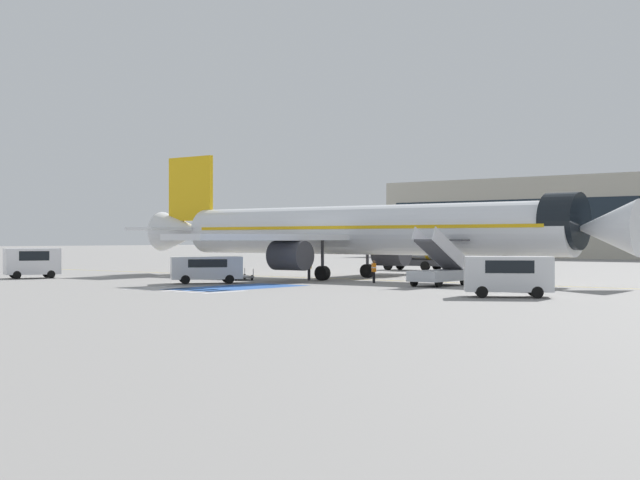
% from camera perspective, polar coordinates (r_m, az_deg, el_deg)
% --- Properties ---
extents(ground_plane, '(600.00, 600.00, 0.00)m').
position_cam_1_polar(ground_plane, '(69.39, 1.73, -2.54)').
color(ground_plane, gray).
extents(apron_leadline_yellow, '(78.07, 1.11, 0.01)m').
position_cam_1_polar(apron_leadline_yellow, '(69.12, 2.76, -2.54)').
color(apron_leadline_yellow, gold).
rests_on(apron_leadline_yellow, ground_plane).
extents(apron_stand_patch_blue, '(4.61, 9.46, 0.01)m').
position_cam_1_polar(apron_stand_patch_blue, '(58.28, -5.30, -3.03)').
color(apron_stand_patch_blue, '#2856A8').
rests_on(apron_stand_patch_blue, ground_plane).
extents(apron_walkway_bar_0, '(0.44, 3.60, 0.01)m').
position_cam_1_polar(apron_walkway_bar_0, '(58.43, -11.16, -3.02)').
color(apron_walkway_bar_0, silver).
rests_on(apron_walkway_bar_0, ground_plane).
extents(apron_walkway_bar_1, '(0.44, 3.60, 0.01)m').
position_cam_1_polar(apron_walkway_bar_1, '(57.52, -10.38, -3.07)').
color(apron_walkway_bar_1, silver).
rests_on(apron_walkway_bar_1, ground_plane).
extents(apron_walkway_bar_2, '(0.44, 3.60, 0.01)m').
position_cam_1_polar(apron_walkway_bar_2, '(56.63, -9.58, -3.12)').
color(apron_walkway_bar_2, silver).
rests_on(apron_walkway_bar_2, ground_plane).
extents(apron_walkway_bar_3, '(0.44, 3.60, 0.01)m').
position_cam_1_polar(apron_walkway_bar_3, '(55.74, -8.75, -3.17)').
color(apron_walkway_bar_3, silver).
rests_on(apron_walkway_bar_3, ground_plane).
extents(apron_walkway_bar_4, '(0.44, 3.60, 0.01)m').
position_cam_1_polar(apron_walkway_bar_4, '(54.87, -7.89, -3.22)').
color(apron_walkway_bar_4, silver).
rests_on(apron_walkway_bar_4, ground_plane).
extents(apron_walkway_bar_5, '(0.44, 3.60, 0.01)m').
position_cam_1_polar(apron_walkway_bar_5, '(54.01, -7.01, -3.28)').
color(apron_walkway_bar_5, silver).
rests_on(apron_walkway_bar_5, ground_plane).
extents(apron_walkway_bar_6, '(0.44, 3.60, 0.01)m').
position_cam_1_polar(apron_walkway_bar_6, '(53.17, -6.10, -3.33)').
color(apron_walkway_bar_6, silver).
rests_on(apron_walkway_bar_6, ground_plane).
extents(airliner, '(44.01, 31.40, 10.59)m').
position_cam_1_polar(airliner, '(69.39, 2.36, 0.62)').
color(airliner, silver).
rests_on(airliner, ground_plane).
extents(boarding_stairs_forward, '(2.26, 5.25, 3.97)m').
position_cam_1_polar(boarding_stairs_forward, '(60.29, 7.66, -1.99)').
color(boarding_stairs_forward, '#ADB2BA').
rests_on(boarding_stairs_forward, ground_plane).
extents(fuel_tanker, '(9.55, 2.93, 3.22)m').
position_cam_1_polar(fuel_tanker, '(89.31, 6.63, -0.92)').
color(fuel_tanker, '#38383D').
rests_on(fuel_tanker, ground_plane).
extents(service_van_0, '(4.65, 5.10, 1.89)m').
position_cam_1_polar(service_van_0, '(63.54, -7.29, -1.74)').
color(service_van_0, silver).
rests_on(service_van_0, ground_plane).
extents(service_van_1, '(3.62, 4.68, 2.39)m').
position_cam_1_polar(service_van_1, '(74.94, -17.95, -1.26)').
color(service_van_1, silver).
rests_on(service_van_1, ground_plane).
extents(service_van_2, '(5.07, 4.21, 2.20)m').
position_cam_1_polar(service_van_2, '(49.31, 11.94, -2.07)').
color(service_van_2, silver).
rests_on(service_van_2, ground_plane).
extents(baggage_cart, '(3.00, 2.63, 0.87)m').
position_cam_1_polar(baggage_cart, '(68.74, -5.13, -2.35)').
color(baggage_cart, gray).
rests_on(baggage_cart, ground_plane).
extents(ground_crew_0, '(0.30, 0.46, 1.82)m').
position_cam_1_polar(ground_crew_0, '(68.10, -0.71, -1.70)').
color(ground_crew_0, '#2D2D33').
rests_on(ground_crew_0, ground_plane).
extents(ground_crew_1, '(0.48, 0.44, 1.63)m').
position_cam_1_polar(ground_crew_1, '(63.80, 3.47, -1.93)').
color(ground_crew_1, black).
rests_on(ground_crew_1, ground_plane).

